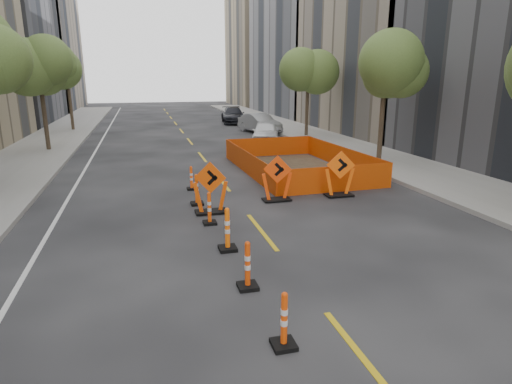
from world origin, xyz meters
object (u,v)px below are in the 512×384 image
object	(u,v)px
chevron_sign_right	(340,174)
chevron_sign_center	(277,178)
channelizer_2	(284,320)
channelizer_4	(227,229)
channelizer_3	(248,265)
chevron_sign_left	(210,188)
channelizer_5	(209,208)
parked_car_near	(266,132)
parked_car_mid	(260,123)
channelizer_6	(197,190)
parked_car_far	(233,115)
channelizer_7	(191,178)

from	to	relation	value
chevron_sign_right	chevron_sign_center	bearing A→B (deg)	-160.07
channelizer_2	channelizer_4	distance (m)	4.16
chevron_sign_center	chevron_sign_right	bearing A→B (deg)	20.35
channelizer_3	channelizer_4	xyz separation A→B (m)	(-0.01, 2.08, 0.04)
channelizer_4	chevron_sign_center	world-z (taller)	chevron_sign_center
channelizer_2	chevron_sign_center	size ratio (longest dim) A/B	0.60
chevron_sign_left	channelizer_5	bearing A→B (deg)	-76.97
parked_car_near	channelizer_4	bearing A→B (deg)	-92.00
chevron_sign_center	parked_car_mid	bearing A→B (deg)	97.04
channelizer_6	chevron_sign_right	distance (m)	5.16
channelizer_2	channelizer_5	bearing A→B (deg)	92.02
channelizer_6	parked_car_mid	size ratio (longest dim) A/B	0.24
channelizer_4	parked_car_far	xyz separation A→B (m)	(6.50, 30.00, 0.17)
parked_car_near	parked_car_mid	world-z (taller)	parked_car_mid
channelizer_6	parked_car_far	world-z (taller)	parked_car_far
parked_car_near	chevron_sign_left	bearing A→B (deg)	-95.60
chevron_sign_left	chevron_sign_right	world-z (taller)	chevron_sign_left
channelizer_2	parked_car_near	distance (m)	22.05
channelizer_6	channelizer_2	bearing A→B (deg)	-87.75
channelizer_7	parked_car_far	size ratio (longest dim) A/B	0.19
channelizer_3	chevron_sign_center	size ratio (longest dim) A/B	0.64
channelizer_3	channelizer_7	distance (m)	8.33
channelizer_5	chevron_sign_right	bearing A→B (deg)	19.88
channelizer_4	chevron_sign_left	bearing A→B (deg)	88.56
channelizer_3	chevron_sign_center	xyz separation A→B (m)	(2.53, 5.99, 0.30)
chevron_sign_center	parked_car_mid	xyz separation A→B (m)	(4.46, 18.52, -0.08)
channelizer_7	channelizer_2	bearing A→B (deg)	-88.51
channelizer_2	parked_car_mid	bearing A→B (deg)	75.45
chevron_sign_right	channelizer_6	bearing A→B (deg)	-162.71
channelizer_3	parked_car_far	world-z (taller)	parked_car_far
channelizer_3	chevron_sign_center	world-z (taller)	chevron_sign_center
channelizer_4	chevron_sign_left	world-z (taller)	chevron_sign_left
channelizer_7	parked_car_near	world-z (taller)	parked_car_near
channelizer_3	channelizer_7	size ratio (longest dim) A/B	1.12
channelizer_5	chevron_sign_center	xyz separation A→B (m)	(2.66, 1.83, 0.32)
chevron_sign_left	chevron_sign_center	world-z (taller)	chevron_sign_left
chevron_sign_left	parked_car_far	bearing A→B (deg)	100.81
channelizer_2	chevron_sign_left	bearing A→B (deg)	90.11
chevron_sign_left	parked_car_near	size ratio (longest dim) A/B	0.40
channelizer_7	parked_car_near	xyz separation A→B (m)	(6.12, 10.85, 0.25)
channelizer_4	channelizer_7	bearing A→B (deg)	91.63
chevron_sign_center	parked_car_mid	size ratio (longest dim) A/B	0.37
channelizer_6	chevron_sign_left	xyz separation A→B (m)	(0.31, -1.04, 0.30)
channelizer_2	parked_car_near	size ratio (longest dim) A/B	0.23
channelizer_6	parked_car_mid	bearing A→B (deg)	68.41
channelizer_4	chevron_sign_center	size ratio (longest dim) A/B	0.69
chevron_sign_right	parked_car_far	size ratio (longest dim) A/B	0.34
channelizer_2	channelizer_3	distance (m)	2.08
channelizer_6	channelizer_4	bearing A→B (deg)	-86.77
channelizer_4	channelizer_2	bearing A→B (deg)	-88.72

